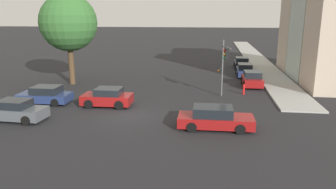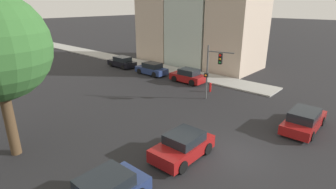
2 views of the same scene
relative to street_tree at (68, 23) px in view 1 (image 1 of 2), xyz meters
name	(u,v)px [view 1 (image 1 of 2)]	position (x,y,z in m)	size (l,w,h in m)	color
ground_plane	(127,115)	(8.17, -9.51, -6.11)	(300.00, 300.00, 0.00)	black
sidewalk_strip	(255,58)	(20.86, 22.70, -6.05)	(3.32, 60.00, 0.14)	#9E9E99
rowhouse_backdrop	(331,23)	(26.30, 6.04, -0.05)	(7.82, 17.56, 12.87)	#BCA893
street_tree	(68,23)	(0.00, 0.00, 0.00)	(5.60, 5.60, 8.94)	#4C3823
traffic_signal	(224,61)	(15.05, -3.61, -2.98)	(0.97, 2.36, 4.85)	#515456
crossing_car_0	(16,111)	(1.14, -11.66, -5.44)	(3.91, 2.01, 1.42)	#4C5156
crossing_car_1	(215,118)	(14.36, -11.46, -5.45)	(4.70, 2.00, 1.40)	maroon
crossing_car_2	(45,95)	(0.90, -7.26, -5.47)	(4.09, 2.08, 1.38)	navy
crossing_car_3	(108,97)	(6.11, -7.43, -5.43)	(3.83, 2.05, 1.43)	maroon
parked_car_0	(252,79)	(18.03, 1.35, -5.40)	(1.92, 3.86, 1.51)	maroon
parked_car_1	(245,70)	(17.79, 6.71, -5.43)	(1.83, 4.11, 1.46)	navy
parked_car_2	(242,63)	(17.93, 12.52, -5.45)	(1.96, 4.25, 1.43)	black
fire_hydrant	(244,89)	(16.93, -2.24, -5.63)	(0.22, 0.22, 0.92)	red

